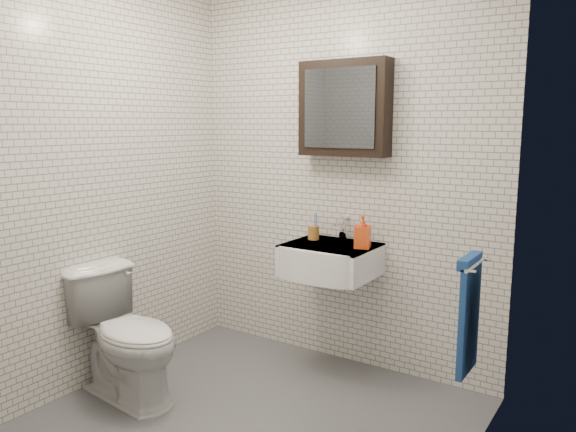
{
  "coord_description": "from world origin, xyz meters",
  "views": [
    {
      "loc": [
        1.74,
        -2.28,
        1.61
      ],
      "look_at": [
        -0.06,
        0.45,
        1.07
      ],
      "focal_mm": 35.0,
      "sensor_mm": 36.0,
      "label": 1
    }
  ],
  "objects": [
    {
      "name": "soap_bottle",
      "position": [
        0.27,
        0.79,
        0.95
      ],
      "size": [
        0.11,
        0.12,
        0.21
      ],
      "primitive_type": "imported",
      "rotation": [
        0.0,
        0.0,
        0.28
      ],
      "color": "orange",
      "rests_on": "washbasin"
    },
    {
      "name": "toilet",
      "position": [
        -0.77,
        -0.19,
        0.39
      ],
      "size": [
        0.8,
        0.52,
        0.77
      ],
      "primitive_type": "imported",
      "rotation": [
        0.0,
        0.0,
        1.45
      ],
      "color": "white",
      "rests_on": "ground"
    },
    {
      "name": "ground",
      "position": [
        0.0,
        0.0,
        0.01
      ],
      "size": [
        2.2,
        2.0,
        0.01
      ],
      "primitive_type": "cube",
      "color": "#52545A",
      "rests_on": "ground"
    },
    {
      "name": "washbasin",
      "position": [
        0.05,
        0.73,
        0.76
      ],
      "size": [
        0.55,
        0.5,
        0.2
      ],
      "color": "white",
      "rests_on": "room_shell"
    },
    {
      "name": "faucet",
      "position": [
        0.05,
        0.93,
        0.92
      ],
      "size": [
        0.06,
        0.2,
        0.15
      ],
      "color": "silver",
      "rests_on": "washbasin"
    },
    {
      "name": "room_shell",
      "position": [
        0.0,
        0.0,
        1.47
      ],
      "size": [
        2.22,
        2.02,
        2.51
      ],
      "color": "silver",
      "rests_on": "ground"
    },
    {
      "name": "mirror_cabinet",
      "position": [
        0.05,
        0.93,
        1.7
      ],
      "size": [
        0.6,
        0.15,
        0.6
      ],
      "color": "black",
      "rests_on": "room_shell"
    },
    {
      "name": "towel_rail",
      "position": [
        1.04,
        0.35,
        0.72
      ],
      "size": [
        0.09,
        0.3,
        0.58
      ],
      "color": "silver",
      "rests_on": "room_shell"
    },
    {
      "name": "toothbrush_cup",
      "position": [
        -0.12,
        0.84,
        0.9
      ],
      "size": [
        0.09,
        0.09,
        0.2
      ],
      "rotation": [
        0.0,
        0.0,
        0.18
      ],
      "color": "#9C6627",
      "rests_on": "washbasin"
    }
  ]
}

